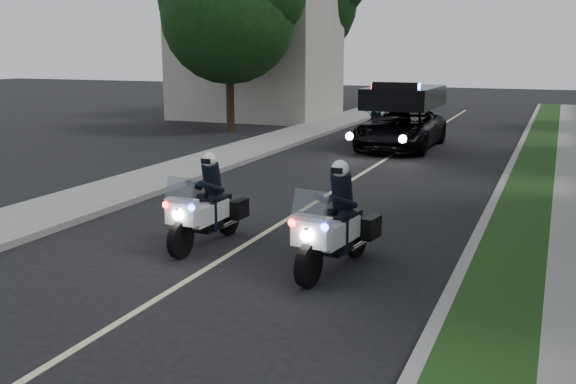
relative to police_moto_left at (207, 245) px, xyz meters
name	(u,v)px	position (x,y,z in m)	size (l,w,h in m)	color
ground	(115,325)	(0.69, -3.81, 0.00)	(120.00, 120.00, 0.00)	black
curb_right	(497,197)	(4.79, 6.19, 0.07)	(0.20, 60.00, 0.15)	gray
grass_verge	(526,199)	(5.49, 6.19, 0.08)	(1.20, 60.00, 0.16)	#193814
curb_left	(209,174)	(-3.41, 6.19, 0.07)	(0.20, 60.00, 0.15)	gray
sidewalk_left	(177,171)	(-4.51, 6.19, 0.08)	(2.00, 60.00, 0.16)	gray
building_far	(256,53)	(-9.31, 22.19, 3.50)	(8.00, 6.00, 7.00)	#A8A396
lane_marking	(340,187)	(0.69, 6.19, 0.00)	(0.12, 50.00, 0.01)	#BFB78C
police_moto_left	(207,245)	(0.00, 0.00, 0.00)	(0.74, 2.10, 1.79)	silver
police_moto_right	(335,270)	(2.74, -0.47, 0.00)	(0.78, 2.22, 1.88)	silver
police_suv	(400,148)	(0.58, 13.88, 0.00)	(2.58, 5.58, 2.71)	black
bicycle	(375,132)	(-1.66, 18.61, 0.00)	(0.65, 1.86, 0.97)	black
cyclist	(375,132)	(-1.66, 18.61, 0.00)	(0.59, 0.39, 1.63)	black
tree_left_near	(231,132)	(-7.74, 16.04, 0.00)	(5.97, 5.97, 9.94)	#143712
tree_left_far	(292,113)	(-8.59, 25.55, 0.00)	(7.50, 7.50, 12.50)	black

